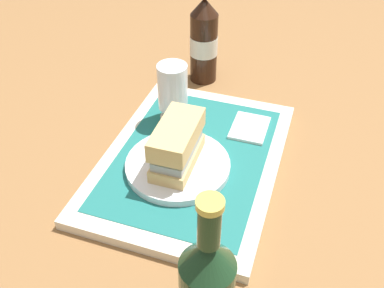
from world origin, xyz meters
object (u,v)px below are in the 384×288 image
(beer_glass, at_px, (173,90))
(sandwich, at_px, (178,143))
(plate, at_px, (178,165))
(beer_bottle, at_px, (204,40))

(beer_glass, bearing_deg, sandwich, -156.20)
(beer_glass, bearing_deg, plate, -156.69)
(sandwich, height_order, beer_bottle, beer_bottle)
(sandwich, xyz_separation_m, beer_bottle, (0.34, 0.06, 0.03))
(beer_glass, bearing_deg, beer_bottle, -0.28)
(plate, relative_size, beer_bottle, 0.71)
(sandwich, relative_size, beer_bottle, 0.50)
(beer_glass, xyz_separation_m, beer_bottle, (0.20, -0.00, 0.01))
(plate, xyz_separation_m, beer_bottle, (0.34, 0.06, 0.08))
(sandwich, bearing_deg, beer_bottle, 8.98)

